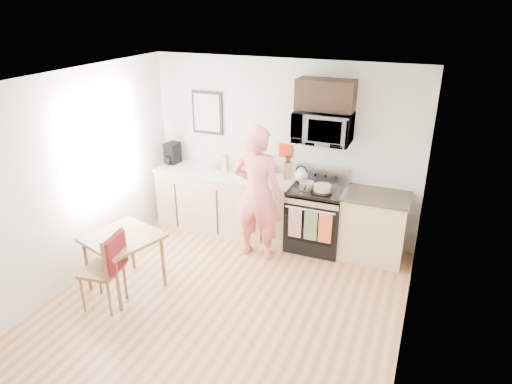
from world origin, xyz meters
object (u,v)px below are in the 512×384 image
at_px(dining_table, 123,242).
at_px(cake, 322,188).
at_px(microwave, 323,127).
at_px(person, 257,193).
at_px(range, 316,219).
at_px(chair, 111,260).

relative_size(dining_table, cake, 2.98).
height_order(microwave, person, microwave).
xyz_separation_m(microwave, person, (-0.69, -0.63, -0.82)).
relative_size(range, chair, 1.20).
bearing_deg(chair, cake, 41.22).
height_order(range, person, person).
height_order(person, chair, person).
distance_m(range, microwave, 1.33).
height_order(person, dining_table, person).
xyz_separation_m(range, chair, (-1.79, -2.23, 0.19)).
relative_size(range, person, 0.62).
bearing_deg(chair, range, 44.00).
bearing_deg(dining_table, microwave, 46.27).
distance_m(range, person, 1.00).
relative_size(range, dining_table, 1.35).
xyz_separation_m(range, dining_table, (-1.89, -1.87, 0.21)).
relative_size(chair, cake, 3.36).
bearing_deg(microwave, cake, -67.12).
bearing_deg(range, dining_table, -135.29).
bearing_deg(microwave, dining_table, -133.73).
xyz_separation_m(range, cake, (0.09, -0.11, 0.53)).
distance_m(range, dining_table, 2.67).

